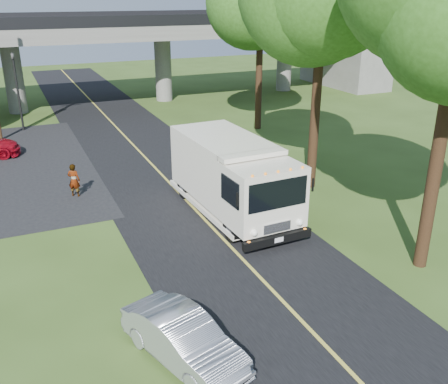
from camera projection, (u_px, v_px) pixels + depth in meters
ground at (299, 319)px, 14.47m from camera, size 120.00×120.00×0.00m
road at (184, 198)px, 22.96m from camera, size 7.00×90.00×0.02m
lane_line at (184, 198)px, 22.96m from camera, size 0.12×90.00×0.01m
overpass at (90, 50)px, 39.95m from camera, size 54.00×10.00×7.30m
traffic_signal at (17, 83)px, 33.11m from camera, size 0.18×0.22×5.20m
tree_right_far at (265, 1)px, 31.68m from camera, size 5.77×5.67×10.99m
step_van at (232, 175)px, 20.83m from camera, size 3.12×7.73×3.20m
silver_sedan at (183, 339)px, 12.67m from camera, size 2.54×4.10×1.27m
pedestrian at (74, 180)px, 22.94m from camera, size 0.69×0.63×1.58m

